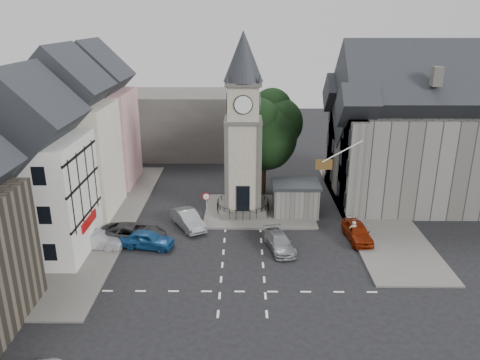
{
  "coord_description": "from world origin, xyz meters",
  "views": [
    {
      "loc": [
        0.05,
        -32.35,
        17.3
      ],
      "look_at": [
        -0.25,
        5.0,
        4.19
      ],
      "focal_mm": 35.0,
      "sensor_mm": 36.0,
      "label": 1
    }
  ],
  "objects_px": {
    "stone_shelter": "(295,198)",
    "car_west_blue": "(148,239)",
    "car_east_red": "(357,232)",
    "pedestrian": "(353,231)",
    "clock_tower": "(243,127)"
  },
  "relations": [
    {
      "from": "clock_tower",
      "to": "car_west_blue",
      "type": "distance_m",
      "value": 12.8
    },
    {
      "from": "car_east_red",
      "to": "stone_shelter",
      "type": "bearing_deg",
      "value": 125.51
    },
    {
      "from": "stone_shelter",
      "to": "pedestrian",
      "type": "bearing_deg",
      "value": -53.11
    },
    {
      "from": "clock_tower",
      "to": "pedestrian",
      "type": "xyz_separation_m",
      "value": [
        8.93,
        -5.99,
        -7.24
      ]
    },
    {
      "from": "stone_shelter",
      "to": "pedestrian",
      "type": "relative_size",
      "value": 2.43
    },
    {
      "from": "stone_shelter",
      "to": "car_east_red",
      "type": "relative_size",
      "value": 1.0
    },
    {
      "from": "stone_shelter",
      "to": "car_east_red",
      "type": "bearing_deg",
      "value": -49.56
    },
    {
      "from": "clock_tower",
      "to": "car_east_red",
      "type": "relative_size",
      "value": 3.8
    },
    {
      "from": "car_west_blue",
      "to": "stone_shelter",
      "type": "bearing_deg",
      "value": -51.4
    },
    {
      "from": "stone_shelter",
      "to": "car_west_blue",
      "type": "xyz_separation_m",
      "value": [
        -12.3,
        -6.78,
        -0.83
      ]
    },
    {
      "from": "car_west_blue",
      "to": "car_east_red",
      "type": "height_order",
      "value": "car_east_red"
    },
    {
      "from": "clock_tower",
      "to": "pedestrian",
      "type": "height_order",
      "value": "clock_tower"
    },
    {
      "from": "car_east_red",
      "to": "pedestrian",
      "type": "xyz_separation_m",
      "value": [
        -0.39,
        -0.2,
        0.16
      ]
    },
    {
      "from": "car_west_blue",
      "to": "pedestrian",
      "type": "bearing_deg",
      "value": -75.81
    },
    {
      "from": "pedestrian",
      "to": "car_east_red",
      "type": "bearing_deg",
      "value": -151.71
    }
  ]
}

